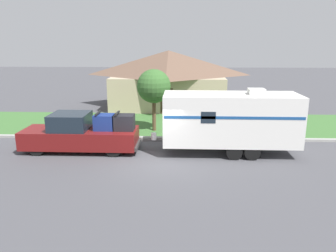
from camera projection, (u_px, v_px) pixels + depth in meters
name	position (u px, v px, depth m)	size (l,w,h in m)	color
ground_plane	(156.00, 162.00, 15.83)	(120.00, 120.00, 0.00)	#47474C
curb_strip	(161.00, 138.00, 19.44)	(80.00, 0.30, 0.14)	#999993
lawn_strip	(164.00, 124.00, 22.99)	(80.00, 7.00, 0.03)	#3D6B33
house_across_street	(168.00, 78.00, 28.94)	(10.21, 7.71, 4.90)	tan
pickup_truck	(82.00, 134.00, 17.21)	(6.09, 2.04, 2.09)	black
travel_trailer	(231.00, 119.00, 16.67)	(7.97, 2.39, 3.37)	black
mailbox	(75.00, 119.00, 20.10)	(0.48, 0.20, 1.35)	brown
tree_in_yard	(154.00, 87.00, 20.60)	(2.14, 2.14, 3.98)	brown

